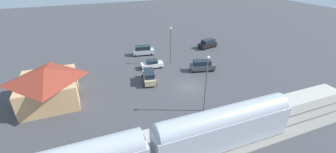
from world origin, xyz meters
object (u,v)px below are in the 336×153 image
light_pole_lot_center (171,42)px  sedan_white (152,64)px  suv_tan (149,76)px  suv_black (208,43)px  pedestrian_on_platform (228,113)px  suv_silver (143,50)px  station_building (48,85)px  light_pole_near_platform (206,78)px  passenger_train (150,146)px  suv_charcoal (202,65)px

light_pole_lot_center → sedan_white: bearing=96.5°
suv_tan → suv_black: same height
pedestrian_on_platform → suv_silver: bearing=7.9°
suv_black → sedan_white: (-6.47, 17.07, -0.27)m
station_building → suv_tan: bearing=-88.8°
pedestrian_on_platform → light_pole_near_platform: size_ratio=0.20×
passenger_train → suv_black: size_ratio=6.66×
suv_tan → light_pole_lot_center: (6.18, -6.78, 3.86)m
sedan_white → light_pole_lot_center: size_ratio=0.57×
light_pole_near_platform → suv_silver: bearing=4.7°
pedestrian_on_platform → light_pole_near_platform: 5.54m
passenger_train → suv_tan: passenger_train is taller
suv_charcoal → pedestrian_on_platform: bearing=162.9°
passenger_train → suv_black: passenger_train is taller
passenger_train → station_building: size_ratio=3.53×
suv_tan → suv_charcoal: bearing=-86.6°
suv_silver → light_pole_near_platform: (-24.99, -2.03, 4.24)m
passenger_train → light_pole_lot_center: bearing=-26.7°
suv_silver → sedan_white: suv_silver is taller
suv_tan → suv_black: 22.96m
suv_charcoal → station_building: bearing=92.1°
passenger_train → pedestrian_on_platform: size_ratio=20.32×
pedestrian_on_platform → sedan_white: size_ratio=0.37×
suv_silver → suv_black: 16.77m
station_building → suv_black: bearing=-70.7°
suv_charcoal → suv_black: (11.47, -8.04, 0.00)m
suv_tan → sedan_white: 6.17m
suv_charcoal → sedan_white: (5.00, 9.03, -0.27)m
passenger_train → suv_black: bearing=-39.4°
suv_black → light_pole_near_platform: 28.19m
suv_charcoal → light_pole_near_platform: size_ratio=0.60×
suv_silver → suv_tan: bearing=168.4°
suv_black → sedan_white: size_ratio=1.14×
light_pole_lot_center → suv_tan: bearing=132.3°
suv_charcoal → suv_silver: size_ratio=1.01×
passenger_train → light_pole_near_platform: size_ratio=4.00×
sedan_white → light_pole_near_platform: size_ratio=0.53×
station_building → sedan_white: (6.02, -18.55, -2.05)m
station_building → sedan_white: bearing=-72.0°
passenger_train → suv_charcoal: (19.02, -16.99, -1.71)m
suv_black → pedestrian_on_platform: bearing=154.5°
station_building → suv_charcoal: bearing=-87.9°
passenger_train → light_pole_near_platform: bearing=-56.7°
passenger_train → pedestrian_on_platform: (3.59, -12.24, -1.58)m
sedan_white → light_pole_near_platform: light_pole_near_platform is taller
suv_charcoal → suv_silver: same height
suv_black → light_pole_lot_center: 14.55m
passenger_train → light_pole_near_platform: 12.64m
station_building → light_pole_near_platform: light_pole_near_platform is taller
station_building → light_pole_lot_center: (6.52, -22.92, 2.08)m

